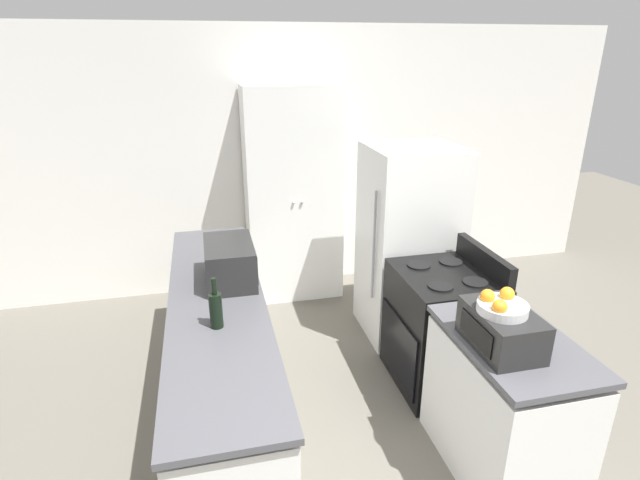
% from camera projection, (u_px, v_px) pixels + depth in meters
% --- Properties ---
extents(wall_back, '(7.00, 0.06, 2.60)m').
position_uv_depth(wall_back, '(284.00, 162.00, 5.01)').
color(wall_back, white).
rests_on(wall_back, ground_plane).
extents(counter_left, '(0.60, 2.65, 0.89)m').
position_uv_depth(counter_left, '(221.00, 360.00, 3.33)').
color(counter_left, silver).
rests_on(counter_left, ground_plane).
extents(counter_right, '(0.60, 0.93, 0.89)m').
position_uv_depth(counter_right, '(503.00, 407.00, 2.90)').
color(counter_right, silver).
rests_on(counter_right, ground_plane).
extents(pantry_cabinet, '(0.91, 0.51, 2.07)m').
position_uv_depth(pantry_cabinet, '(293.00, 195.00, 4.85)').
color(pantry_cabinet, white).
rests_on(pantry_cabinet, ground_plane).
extents(stove, '(0.66, 0.74, 1.05)m').
position_uv_depth(stove, '(441.00, 328.00, 3.67)').
color(stove, black).
rests_on(stove, ground_plane).
extents(refrigerator, '(0.75, 0.71, 1.65)m').
position_uv_depth(refrigerator, '(408.00, 243.00, 4.24)').
color(refrigerator, white).
rests_on(refrigerator, ground_plane).
extents(microwave, '(0.33, 0.52, 0.27)m').
position_uv_depth(microwave, '(230.00, 262.00, 3.37)').
color(microwave, black).
rests_on(microwave, counter_left).
extents(wine_bottle, '(0.07, 0.07, 0.31)m').
position_uv_depth(wine_bottle, '(216.00, 309.00, 2.81)').
color(wine_bottle, black).
rests_on(wine_bottle, counter_left).
extents(toaster_oven, '(0.30, 0.44, 0.22)m').
position_uv_depth(toaster_oven, '(501.00, 329.00, 2.62)').
color(toaster_oven, black).
rests_on(toaster_oven, counter_right).
extents(fruit_bowl, '(0.26, 0.26, 0.11)m').
position_uv_depth(fruit_bowl, '(501.00, 305.00, 2.56)').
color(fruit_bowl, silver).
rests_on(fruit_bowl, toaster_oven).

